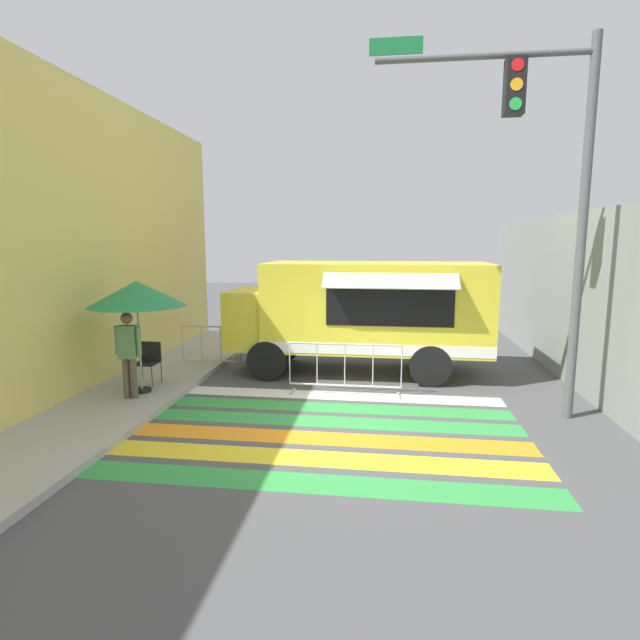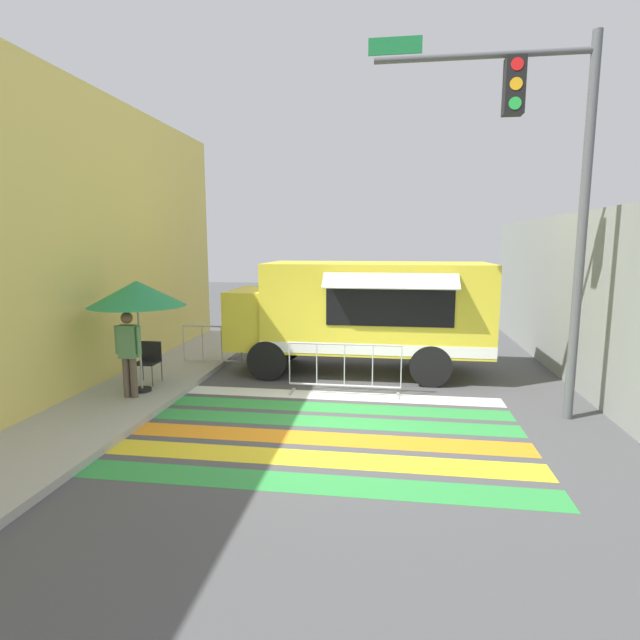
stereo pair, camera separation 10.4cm
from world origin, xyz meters
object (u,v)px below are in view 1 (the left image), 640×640
(vendor_person, at_px, (128,350))
(patio_umbrella, at_px, (137,294))
(food_truck, at_px, (356,309))
(barricade_front, at_px, (345,369))
(traffic_signal_pole, at_px, (545,165))
(barricade_side, at_px, (221,348))
(folding_chair, at_px, (148,359))

(vendor_person, bearing_deg, patio_umbrella, 100.11)
(food_truck, distance_m, barricade_front, 2.11)
(food_truck, distance_m, traffic_signal_pole, 5.13)
(vendor_person, distance_m, barricade_side, 3.05)
(vendor_person, xyz_separation_m, barricade_front, (4.06, 1.16, -0.54))
(food_truck, height_order, barricade_front, food_truck)
(vendor_person, height_order, barricade_side, vendor_person)
(patio_umbrella, bearing_deg, folding_chair, 104.19)
(vendor_person, bearing_deg, barricade_front, 28.30)
(traffic_signal_pole, distance_m, barricade_front, 5.22)
(vendor_person, relative_size, barricade_front, 0.72)
(patio_umbrella, height_order, barricade_side, patio_umbrella)
(food_truck, relative_size, barricade_front, 2.61)
(food_truck, relative_size, barricade_side, 3.03)
(traffic_signal_pole, relative_size, barricade_side, 3.26)
(traffic_signal_pole, xyz_separation_m, vendor_person, (-7.48, -0.33, -3.31))
(food_truck, bearing_deg, folding_chair, -155.64)
(vendor_person, distance_m, barricade_front, 4.26)
(traffic_signal_pole, relative_size, folding_chair, 7.47)
(food_truck, xyz_separation_m, barricade_front, (-0.11, -1.86, -1.00))
(traffic_signal_pole, bearing_deg, barricade_front, 166.31)
(vendor_person, relative_size, barricade_side, 0.84)
(folding_chair, bearing_deg, patio_umbrella, -58.33)
(folding_chair, bearing_deg, food_truck, 41.84)
(folding_chair, height_order, barricade_side, barricade_side)
(folding_chair, bearing_deg, traffic_signal_pole, 11.98)
(patio_umbrella, relative_size, vendor_person, 1.34)
(food_truck, xyz_separation_m, folding_chair, (-4.32, -1.96, -0.89))
(folding_chair, xyz_separation_m, barricade_front, (4.21, 0.10, -0.11))
(traffic_signal_pole, bearing_deg, vendor_person, -177.46)
(patio_umbrella, distance_m, barricade_side, 3.05)
(food_truck, xyz_separation_m, vendor_person, (-4.17, -3.02, -0.46))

